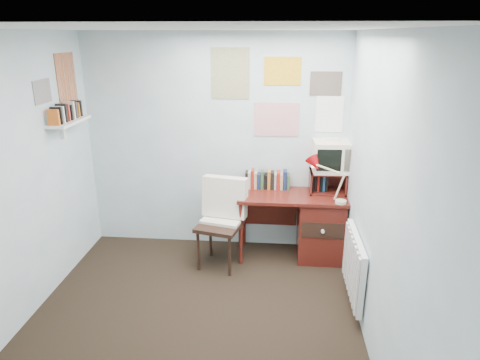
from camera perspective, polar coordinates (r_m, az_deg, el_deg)
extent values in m
plane|color=black|center=(3.97, -6.76, -19.65)|extent=(3.50, 3.50, 0.00)
cube|color=silver|center=(4.98, -3.30, 4.79)|extent=(3.00, 0.02, 2.50)
cube|color=silver|center=(3.35, 18.36, -3.33)|extent=(0.02, 3.50, 2.50)
cube|color=white|center=(3.11, -8.63, 19.38)|extent=(3.00, 3.50, 0.02)
cube|color=#5A1B14|center=(4.82, 6.99, -2.13)|extent=(1.20, 0.55, 0.03)
cube|color=#5A1B14|center=(4.99, 10.62, -6.30)|extent=(0.50, 0.50, 0.72)
cylinder|color=#5A1B14|center=(4.77, 0.10, -7.21)|extent=(0.04, 0.04, 0.72)
cylinder|color=#5A1B14|center=(5.19, 0.55, -4.93)|extent=(0.04, 0.04, 0.72)
cube|color=#5A1B14|center=(5.18, 4.00, -4.39)|extent=(0.64, 0.02, 0.30)
cube|color=black|center=(4.68, -2.78, -6.16)|extent=(0.59, 0.57, 0.96)
cube|color=#A90B10|center=(4.59, 13.48, -0.55)|extent=(0.34, 0.31, 0.43)
cube|color=#5A1B14|center=(4.91, 11.57, -0.21)|extent=(0.40, 0.30, 0.25)
cube|color=beige|center=(4.84, 12.05, 3.35)|extent=(0.41, 0.38, 0.37)
cube|color=#5A1B14|center=(4.95, 4.21, 0.10)|extent=(0.60, 0.14, 0.22)
cube|color=white|center=(4.19, 14.99, -11.01)|extent=(0.09, 0.80, 0.60)
cube|color=white|center=(4.71, -21.84, 7.26)|extent=(0.20, 0.62, 0.24)
cube|color=white|center=(4.81, 5.00, 11.53)|extent=(1.20, 0.01, 0.90)
cube|color=white|center=(4.70, -23.46, 11.75)|extent=(0.01, 0.70, 0.60)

